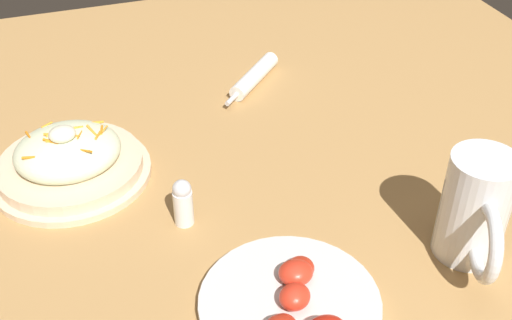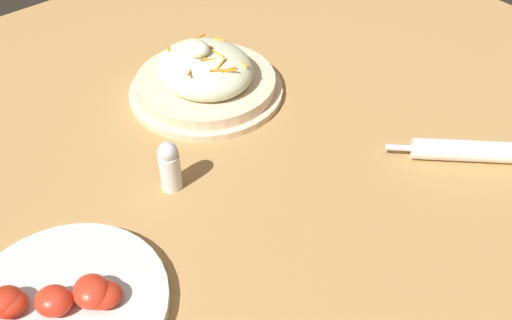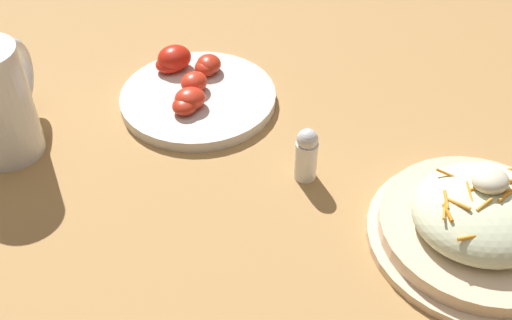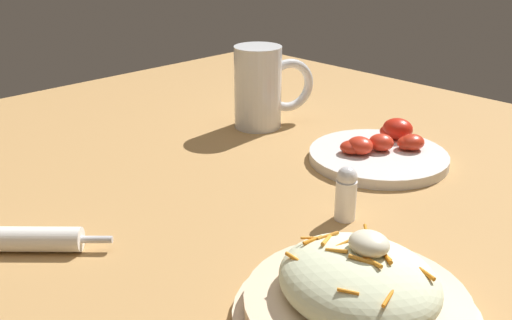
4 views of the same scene
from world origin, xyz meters
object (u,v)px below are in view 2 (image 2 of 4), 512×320
object	(u,v)px
salad_plate	(205,77)
napkin_roll	(466,151)
salt_shaker	(170,165)
tomato_plate	(57,309)

from	to	relation	value
salad_plate	napkin_roll	distance (m)	0.39
salad_plate	salt_shaker	xyz separation A→B (m)	(-0.14, 0.16, 0.01)
salt_shaker	napkin_roll	bearing A→B (deg)	-122.96
napkin_roll	tomato_plate	size ratio (longest dim) A/B	0.66
tomato_plate	salt_shaker	xyz separation A→B (m)	(0.08, -0.20, 0.02)
salad_plate	tomato_plate	size ratio (longest dim) A/B	1.09
salad_plate	salt_shaker	size ratio (longest dim) A/B	3.29
salad_plate	napkin_roll	bearing A→B (deg)	-153.56
salad_plate	napkin_roll	world-z (taller)	salad_plate
tomato_plate	napkin_roll	bearing A→B (deg)	-103.95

